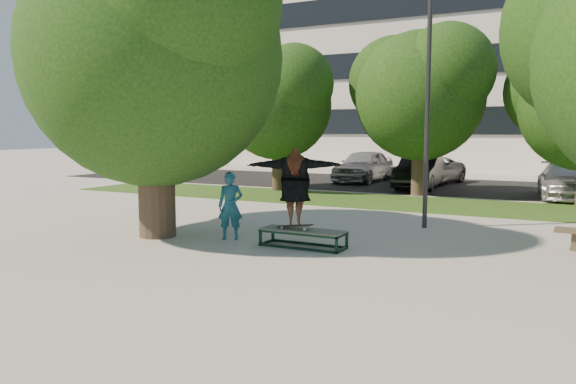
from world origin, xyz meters
The scene contains 15 objects.
ground centered at (0.00, 0.00, 0.00)m, with size 120.00×120.00×0.00m, color #A09A93.
grass_strip centered at (1.00, 9.50, 0.01)m, with size 30.00×4.00×0.02m, color #1E4012.
asphalt_strip centered at (0.00, 16.00, 0.01)m, with size 40.00×8.00×0.01m, color black.
tree_left centered at (-4.29, 1.09, 4.42)m, with size 6.96×5.95×7.12m.
bg_tree_left centered at (-6.57, 11.07, 3.73)m, with size 5.28×4.51×5.77m.
bg_tree_mid centered at (-1.08, 12.08, 4.02)m, with size 5.76×4.92×6.24m.
lamppost centered at (1.00, 5.00, 3.15)m, with size 0.25×0.15×6.11m.
office_building centered at (-2.00, 31.98, 8.00)m, with size 30.00×14.12×16.00m.
grind_box centered at (-0.68, 1.46, 0.19)m, with size 1.80×0.60×0.38m.
skater_rig centered at (-0.87, 1.46, 1.27)m, with size 2.07×1.29×1.72m.
bystander centered at (-2.50, 1.48, 0.76)m, with size 0.56×0.37×1.53m, color #1C566A.
car_silver_a centered at (-4.74, 16.37, 0.77)m, with size 1.81×4.50×1.53m, color #A8A7AC.
car_dark centered at (-1.56, 14.55, 0.71)m, with size 1.49×4.28×1.41m, color black.
car_grey centered at (-1.76, 16.50, 0.64)m, with size 2.12×4.60×1.28m, color #5C5D62.
car_silver_b centered at (3.99, 13.55, 0.64)m, with size 1.78×4.38×1.27m, color #B9B9BE.
Camera 1 is at (4.40, -8.97, 2.44)m, focal length 35.00 mm.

